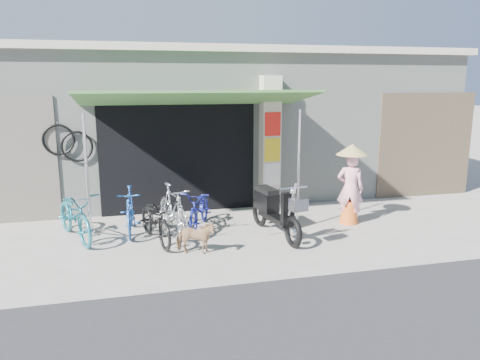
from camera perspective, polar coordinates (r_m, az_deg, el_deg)
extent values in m
plane|color=#9F988F|center=(8.46, 2.98, -7.95)|extent=(80.00, 80.00, 0.00)
cube|color=#ABB1A8|center=(12.96, -3.55, 6.97)|extent=(12.00, 5.00, 3.50)
cube|color=beige|center=(12.93, -3.66, 15.07)|extent=(12.30, 5.30, 0.16)
cube|color=black|center=(10.37, -7.50, 2.84)|extent=(3.40, 0.06, 2.50)
cube|color=black|center=(10.52, -7.40, -0.92)|extent=(3.06, 0.04, 1.10)
torus|color=black|center=(10.27, -19.26, 3.87)|extent=(0.65, 0.05, 0.65)
cylinder|color=silver|center=(10.25, -19.37, 5.65)|extent=(0.02, 0.02, 0.12)
torus|color=black|center=(10.29, -21.26, 4.58)|extent=(0.65, 0.05, 0.65)
cylinder|color=silver|center=(10.28, -21.38, 6.36)|extent=(0.02, 0.02, 0.12)
cube|color=beige|center=(10.63, 3.62, 4.50)|extent=(0.42, 0.42, 3.00)
cube|color=red|center=(10.38, 4.02, 6.81)|extent=(0.36, 0.02, 0.52)
cube|color=gold|center=(10.44, 3.97, 3.69)|extent=(0.36, 0.02, 0.52)
cube|color=silver|center=(10.54, 3.93, 0.68)|extent=(0.36, 0.02, 0.50)
cube|color=#3B6D31|center=(9.37, -5.20, 9.91)|extent=(4.60, 1.88, 0.35)
cylinder|color=silver|center=(8.55, -18.11, -0.10)|extent=(0.05, 0.05, 2.36)
cylinder|color=silver|center=(9.12, 7.11, 1.14)|extent=(0.05, 0.05, 2.36)
cube|color=brown|center=(12.66, 21.67, 3.97)|extent=(2.60, 0.06, 2.60)
imported|color=#1B6D7D|center=(9.14, -19.47, -4.07)|extent=(1.23, 1.86, 0.93)
imported|color=#22509F|center=(9.23, -13.25, -3.67)|extent=(0.50, 1.49, 0.88)
imported|color=black|center=(8.63, -10.22, -4.77)|extent=(0.92, 1.69, 0.84)
imported|color=silver|center=(9.09, -8.17, -3.51)|extent=(0.79, 1.63, 0.94)
imported|color=navy|center=(9.28, -4.95, -3.51)|extent=(1.07, 1.65, 0.82)
imported|color=#A67457|center=(7.99, -5.49, -7.03)|extent=(0.73, 0.48, 0.57)
torus|color=black|center=(8.31, 6.49, -6.35)|extent=(0.18, 0.57, 0.56)
torus|color=black|center=(9.47, 2.40, -3.97)|extent=(0.18, 0.57, 0.56)
cube|color=black|center=(8.86, 4.32, -4.60)|extent=(0.39, 1.03, 0.11)
cube|color=black|center=(9.11, 3.28, -2.59)|extent=(0.36, 0.62, 0.36)
cube|color=black|center=(9.06, 3.29, -1.24)|extent=(0.34, 0.61, 0.09)
cube|color=black|center=(8.37, 5.84, -3.51)|extent=(0.25, 0.14, 0.59)
cylinder|color=silver|center=(8.12, 6.52, -0.94)|extent=(0.55, 0.12, 0.03)
cube|color=silver|center=(8.02, 7.14, -2.98)|extent=(0.30, 0.25, 0.21)
imported|color=pink|center=(9.79, 13.28, -1.01)|extent=(0.64, 0.57, 1.47)
cone|color=#DC5E1F|center=(9.92, 13.15, -3.85)|extent=(0.38, 0.38, 0.46)
cone|color=tan|center=(9.65, 13.51, 3.64)|extent=(0.64, 0.64, 0.22)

